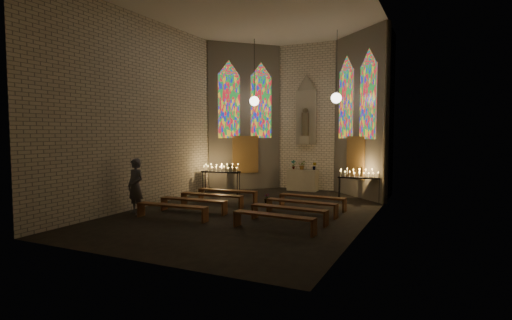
# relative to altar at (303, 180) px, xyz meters

# --- Properties ---
(floor) EXTENTS (12.00, 12.00, 0.00)m
(floor) POSITION_rel_altar_xyz_m (0.00, -5.45, -0.50)
(floor) COLOR black
(floor) RESTS_ON ground
(room) EXTENTS (8.22, 12.43, 7.00)m
(room) POSITION_rel_altar_xyz_m (-0.00, -2.08, 3.22)
(room) COLOR beige
(room) RESTS_ON ground
(altar) EXTENTS (1.40, 0.60, 1.00)m
(altar) POSITION_rel_altar_xyz_m (0.00, 0.00, 0.00)
(altar) COLOR #AEA98E
(altar) RESTS_ON ground
(flower_vase_left) EXTENTS (0.26, 0.20, 0.44)m
(flower_vase_left) POSITION_rel_altar_xyz_m (-0.49, 0.06, 0.72)
(flower_vase_left) COLOR #4C723F
(flower_vase_left) RESTS_ON altar
(flower_vase_center) EXTENTS (0.40, 0.35, 0.42)m
(flower_vase_center) POSITION_rel_altar_xyz_m (-0.03, 0.02, 0.71)
(flower_vase_center) COLOR #4C723F
(flower_vase_center) RESTS_ON altar
(flower_vase_right) EXTENTS (0.24, 0.22, 0.37)m
(flower_vase_right) POSITION_rel_altar_xyz_m (0.54, 0.10, 0.68)
(flower_vase_right) COLOR #4C723F
(flower_vase_right) RESTS_ON altar
(aisle_flower_pot) EXTENTS (0.26, 0.26, 0.37)m
(aisle_flower_pot) POSITION_rel_altar_xyz_m (-0.21, -3.75, -0.32)
(aisle_flower_pot) COLOR #4C723F
(aisle_flower_pot) RESTS_ON ground
(votive_stand_left) EXTENTS (1.78, 0.71, 1.28)m
(votive_stand_left) POSITION_rel_altar_xyz_m (-2.96, -2.59, 0.60)
(votive_stand_left) COLOR black
(votive_stand_left) RESTS_ON ground
(votive_stand_right) EXTENTS (1.70, 0.59, 1.22)m
(votive_stand_right) POSITION_rel_altar_xyz_m (3.00, -1.85, 0.55)
(votive_stand_right) COLOR black
(votive_stand_right) RESTS_ON ground
(pew_left_0) EXTENTS (2.48, 0.49, 0.47)m
(pew_left_0) POSITION_rel_altar_xyz_m (-1.76, -4.15, -0.12)
(pew_left_0) COLOR #583119
(pew_left_0) RESTS_ON ground
(pew_right_0) EXTENTS (2.48, 0.49, 0.47)m
(pew_right_0) POSITION_rel_altar_xyz_m (1.76, -4.15, -0.12)
(pew_right_0) COLOR #583119
(pew_right_0) RESTS_ON ground
(pew_left_1) EXTENTS (2.48, 0.49, 0.47)m
(pew_left_1) POSITION_rel_altar_xyz_m (-1.76, -5.35, -0.12)
(pew_left_1) COLOR #583119
(pew_left_1) RESTS_ON ground
(pew_right_1) EXTENTS (2.48, 0.49, 0.47)m
(pew_right_1) POSITION_rel_altar_xyz_m (1.76, -5.35, -0.12)
(pew_right_1) COLOR #583119
(pew_right_1) RESTS_ON ground
(pew_left_2) EXTENTS (2.48, 0.49, 0.47)m
(pew_left_2) POSITION_rel_altar_xyz_m (-1.76, -6.55, -0.12)
(pew_left_2) COLOR #583119
(pew_left_2) RESTS_ON ground
(pew_right_2) EXTENTS (2.48, 0.49, 0.47)m
(pew_right_2) POSITION_rel_altar_xyz_m (1.76, -6.55, -0.12)
(pew_right_2) COLOR #583119
(pew_right_2) RESTS_ON ground
(pew_left_3) EXTENTS (2.48, 0.49, 0.47)m
(pew_left_3) POSITION_rel_altar_xyz_m (-1.76, -7.75, -0.12)
(pew_left_3) COLOR #583119
(pew_left_3) RESTS_ON ground
(pew_right_3) EXTENTS (2.48, 0.49, 0.47)m
(pew_right_3) POSITION_rel_altar_xyz_m (1.76, -7.75, -0.12)
(pew_right_3) COLOR #583119
(pew_right_3) RESTS_ON ground
(visitor) EXTENTS (0.77, 0.58, 1.89)m
(visitor) POSITION_rel_altar_xyz_m (-3.35, -7.63, 0.45)
(visitor) COLOR #4D4E58
(visitor) RESTS_ON ground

